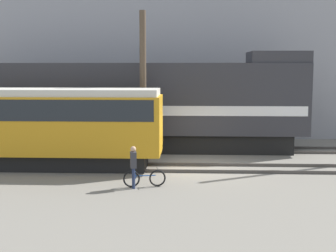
{
  "coord_description": "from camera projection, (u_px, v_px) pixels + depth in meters",
  "views": [
    {
      "loc": [
        -0.38,
        -20.96,
        4.46
      ],
      "look_at": [
        -1.37,
        0.37,
        1.8
      ],
      "focal_mm": 50.0,
      "sensor_mm": 36.0,
      "label": 1
    }
  ],
  "objects": [
    {
      "name": "ground_plane",
      "position": [
        198.0,
        166.0,
        21.31
      ],
      "size": [
        120.0,
        120.0,
        0.0
      ],
      "primitive_type": "plane",
      "color": "slate"
    },
    {
      "name": "track_far",
      "position": [
        196.0,
        149.0,
        25.39
      ],
      "size": [
        60.0,
        1.51,
        0.14
      ],
      "color": "#47423D",
      "rests_on": "ground"
    },
    {
      "name": "person",
      "position": [
        133.0,
        163.0,
        17.33
      ],
      "size": [
        0.28,
        0.39,
        1.59
      ],
      "color": "#232D4C",
      "rests_on": "ground"
    },
    {
      "name": "bicycle",
      "position": [
        145.0,
        178.0,
        17.61
      ],
      "size": [
        1.6,
        0.49,
        0.7
      ],
      "color": "black",
      "rests_on": "ground"
    },
    {
      "name": "streetcar",
      "position": [
        37.0,
        123.0,
        20.77
      ],
      "size": [
        11.09,
        2.54,
        3.55
      ],
      "color": "black",
      "rests_on": "ground"
    },
    {
      "name": "freight_locomotive",
      "position": [
        130.0,
        105.0,
        25.26
      ],
      "size": [
        18.97,
        3.04,
        5.31
      ],
      "color": "black",
      "rests_on": "ground"
    },
    {
      "name": "track_near",
      "position": [
        198.0,
        168.0,
        20.68
      ],
      "size": [
        60.0,
        1.5,
        0.14
      ],
      "color": "#47423D",
      "rests_on": "ground"
    },
    {
      "name": "building_backdrop",
      "position": [
        195.0,
        65.0,
        32.14
      ],
      "size": [
        36.71,
        6.0,
        9.31
      ],
      "color": "#99999E",
      "rests_on": "ground"
    },
    {
      "name": "utility_pole_left",
      "position": [
        143.0,
        86.0,
        22.72
      ],
      "size": [
        0.32,
        0.32,
        7.19
      ],
      "color": "#4C3D2D",
      "rests_on": "ground"
    }
  ]
}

